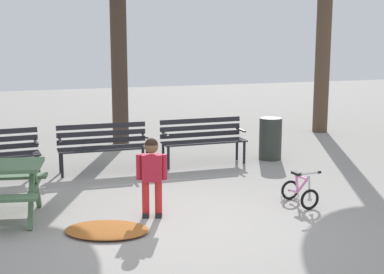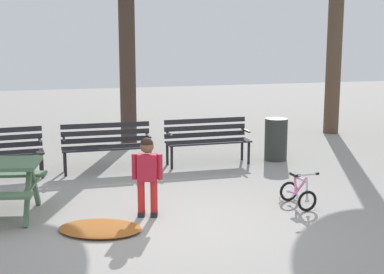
{
  "view_description": "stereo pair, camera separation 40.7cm",
  "coord_description": "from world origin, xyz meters",
  "px_view_note": "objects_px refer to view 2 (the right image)",
  "views": [
    {
      "loc": [
        -2.06,
        -6.7,
        2.52
      ],
      "look_at": [
        0.62,
        1.71,
        0.85
      ],
      "focal_mm": 53.39,
      "sensor_mm": 36.0,
      "label": 1
    },
    {
      "loc": [
        -1.67,
        -6.81,
        2.52
      ],
      "look_at": [
        0.62,
        1.71,
        0.85
      ],
      "focal_mm": 53.39,
      "sensor_mm": 36.0,
      "label": 2
    }
  ],
  "objects_px": {
    "park_bench_left": "(107,143)",
    "kids_bicycle": "(298,193)",
    "child_standing": "(147,170)",
    "park_bench_right": "(207,137)",
    "trash_bin": "(276,139)"
  },
  "relations": [
    {
      "from": "park_bench_left",
      "to": "child_standing",
      "type": "distance_m",
      "value": 2.75
    },
    {
      "from": "park_bench_right",
      "to": "park_bench_left",
      "type": "bearing_deg",
      "value": -178.8
    },
    {
      "from": "child_standing",
      "to": "trash_bin",
      "type": "height_order",
      "value": "child_standing"
    },
    {
      "from": "park_bench_left",
      "to": "kids_bicycle",
      "type": "bearing_deg",
      "value": -49.82
    },
    {
      "from": "park_bench_left",
      "to": "kids_bicycle",
      "type": "relative_size",
      "value": 2.75
    },
    {
      "from": "park_bench_left",
      "to": "trash_bin",
      "type": "xyz_separation_m",
      "value": [
        3.28,
        -0.01,
        -0.1
      ]
    },
    {
      "from": "park_bench_left",
      "to": "trash_bin",
      "type": "bearing_deg",
      "value": -0.24
    },
    {
      "from": "child_standing",
      "to": "trash_bin",
      "type": "xyz_separation_m",
      "value": [
        3.05,
        2.72,
        -0.24
      ]
    },
    {
      "from": "park_bench_left",
      "to": "trash_bin",
      "type": "relative_size",
      "value": 1.96
    },
    {
      "from": "kids_bicycle",
      "to": "trash_bin",
      "type": "xyz_separation_m",
      "value": [
        0.88,
        2.84,
        0.21
      ]
    },
    {
      "from": "park_bench_left",
      "to": "child_standing",
      "type": "relative_size",
      "value": 1.46
    },
    {
      "from": "park_bench_right",
      "to": "trash_bin",
      "type": "relative_size",
      "value": 1.96
    },
    {
      "from": "park_bench_left",
      "to": "trash_bin",
      "type": "height_order",
      "value": "park_bench_left"
    },
    {
      "from": "park_bench_right",
      "to": "child_standing",
      "type": "distance_m",
      "value": 3.24
    },
    {
      "from": "child_standing",
      "to": "kids_bicycle",
      "type": "height_order",
      "value": "child_standing"
    }
  ]
}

